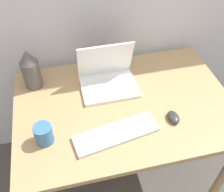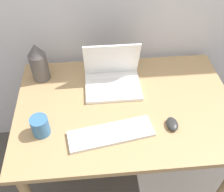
{
  "view_description": "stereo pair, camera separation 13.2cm",
  "coord_description": "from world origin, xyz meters",
  "px_view_note": "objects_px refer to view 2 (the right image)",
  "views": [
    {
      "loc": [
        -0.29,
        -0.53,
        1.77
      ],
      "look_at": [
        -0.08,
        0.37,
        0.83
      ],
      "focal_mm": 42.0,
      "sensor_mm": 36.0,
      "label": 1
    },
    {
      "loc": [
        -0.16,
        -0.55,
        1.77
      ],
      "look_at": [
        -0.08,
        0.37,
        0.83
      ],
      "focal_mm": 42.0,
      "sensor_mm": 36.0,
      "label": 2
    }
  ],
  "objects_px": {
    "mug": "(40,126)",
    "vase": "(38,62)",
    "laptop": "(112,77)",
    "keyboard": "(111,134)",
    "mouse": "(172,124)"
  },
  "relations": [
    {
      "from": "mouse",
      "to": "vase",
      "type": "relative_size",
      "value": 0.36
    },
    {
      "from": "keyboard",
      "to": "mouse",
      "type": "distance_m",
      "value": 0.31
    },
    {
      "from": "mouse",
      "to": "laptop",
      "type": "bearing_deg",
      "value": 128.73
    },
    {
      "from": "keyboard",
      "to": "mouse",
      "type": "relative_size",
      "value": 4.92
    },
    {
      "from": "laptop",
      "to": "mug",
      "type": "xyz_separation_m",
      "value": [
        -0.38,
        -0.32,
        -0.0
      ]
    },
    {
      "from": "mug",
      "to": "laptop",
      "type": "bearing_deg",
      "value": 40.21
    },
    {
      "from": "keyboard",
      "to": "vase",
      "type": "xyz_separation_m",
      "value": [
        -0.37,
        0.46,
        0.11
      ]
    },
    {
      "from": "mug",
      "to": "vase",
      "type": "bearing_deg",
      "value": 95.37
    },
    {
      "from": "mug",
      "to": "keyboard",
      "type": "bearing_deg",
      "value": -7.73
    },
    {
      "from": "laptop",
      "to": "mouse",
      "type": "distance_m",
      "value": 0.43
    },
    {
      "from": "vase",
      "to": "mug",
      "type": "relative_size",
      "value": 2.37
    },
    {
      "from": "keyboard",
      "to": "mouse",
      "type": "bearing_deg",
      "value": 5.11
    },
    {
      "from": "laptop",
      "to": "vase",
      "type": "bearing_deg",
      "value": 167.42
    },
    {
      "from": "keyboard",
      "to": "mug",
      "type": "height_order",
      "value": "mug"
    },
    {
      "from": "vase",
      "to": "mouse",
      "type": "bearing_deg",
      "value": -32.06
    }
  ]
}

